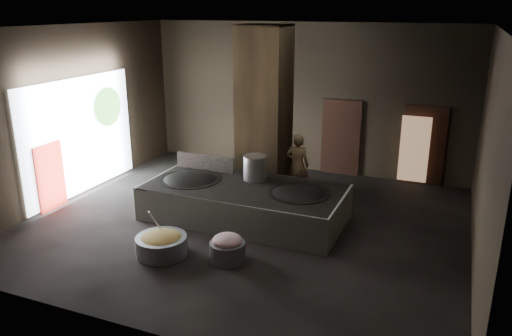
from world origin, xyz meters
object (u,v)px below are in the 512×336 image
at_px(wok_left, 190,182).
at_px(hearth_platform, 245,202).
at_px(stock_pot, 255,168).
at_px(veg_basin, 162,245).
at_px(cook, 297,165).
at_px(wok_right, 299,196).
at_px(meat_basin, 227,251).

bearing_deg(wok_left, hearth_platform, 1.97).
bearing_deg(hearth_platform, wok_left, -177.43).
xyz_separation_m(stock_pot, veg_basin, (-0.90, -2.90, -0.93)).
relative_size(cook, veg_basin, 1.64).
xyz_separation_m(wok_right, stock_pot, (-1.30, 0.50, 0.38)).
height_order(wok_left, veg_basin, wok_left).
relative_size(wok_left, meat_basin, 2.07).
xyz_separation_m(cook, veg_basin, (-1.56, -4.27, -0.68)).
xyz_separation_m(wok_left, cook, (2.16, 1.97, 0.12)).
relative_size(hearth_platform, stock_pot, 7.67).
bearing_deg(wok_right, hearth_platform, -177.88).
xyz_separation_m(hearth_platform, wok_right, (1.35, 0.05, 0.34)).
distance_m(hearth_platform, cook, 2.10).
relative_size(hearth_platform, meat_basin, 6.56).
bearing_deg(hearth_platform, meat_basin, -75.10).
xyz_separation_m(wok_left, wok_right, (2.80, 0.10, 0.00)).
distance_m(hearth_platform, stock_pot, 0.90).
bearing_deg(wok_left, veg_basin, -75.46).
bearing_deg(cook, meat_basin, 76.86).
bearing_deg(stock_pot, meat_basin, -79.66).
height_order(stock_pot, cook, cook).
relative_size(cook, meat_basin, 2.40).
height_order(wok_left, wok_right, wok_left).
xyz_separation_m(cook, meat_basin, (-0.18, -3.99, -0.67)).
bearing_deg(wok_right, wok_left, -177.95).
bearing_deg(wok_left, wok_right, 2.05).
xyz_separation_m(wok_left, veg_basin, (0.60, -2.30, -0.55)).
bearing_deg(hearth_platform, cook, 70.44).
bearing_deg(stock_pot, wok_left, -158.20).
bearing_deg(veg_basin, wok_right, 47.46).
relative_size(wok_right, stock_pot, 2.25).
bearing_deg(veg_basin, meat_basin, 11.44).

